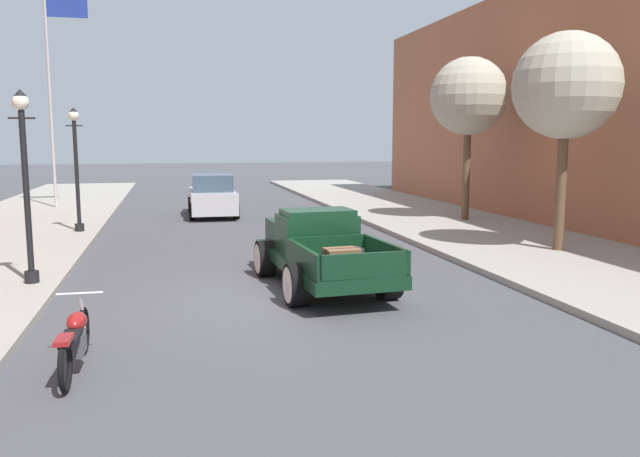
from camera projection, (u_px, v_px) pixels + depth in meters
The scene contains 10 objects.
ground_plane at pixel (293, 296), 12.38m from camera, with size 140.00×140.00×0.00m, color #47474C.
sidewalk_right at pixel (616, 274), 14.01m from camera, with size 5.50×64.00×0.15m, color #9E998E.
hotrod_truck_dark_green at pixel (318, 249), 13.31m from camera, with size 2.41×5.02×1.58m.
motorcycle_parked at pixel (75, 339), 8.33m from camera, with size 0.62×2.12×0.93m.
car_background_silver at pixel (212, 197), 25.23m from camera, with size 1.91×4.32×1.65m.
street_lamp_near at pixel (25, 172), 12.56m from camera, with size 0.50×0.32×3.85m.
street_lamp_far at pixel (76, 160), 19.75m from camera, with size 0.50×0.32×3.85m.
flagpole at pixel (54, 72), 26.38m from camera, with size 1.74×0.16×9.16m.
street_tree_nearest at pixel (566, 87), 16.10m from camera, with size 2.70×2.70×5.58m.
street_tree_second at pixel (469, 97), 22.41m from camera, with size 2.74×2.74×5.75m.
Camera 1 is at (-2.25, -11.87, 3.04)m, focal length 35.70 mm.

